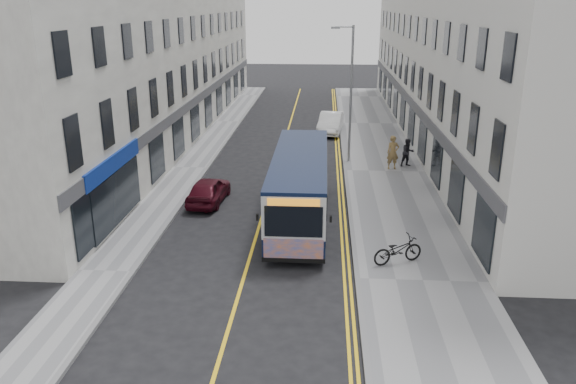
# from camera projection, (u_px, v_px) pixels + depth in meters

# --- Properties ---
(ground) EXTENTS (140.00, 140.00, 0.00)m
(ground) POSITION_uv_depth(u_px,v_px,m) (248.00, 262.00, 20.96)
(ground) COLOR black
(ground) RESTS_ON ground
(pavement_east) EXTENTS (4.50, 64.00, 0.12)m
(pavement_east) POSITION_uv_depth(u_px,v_px,m) (385.00, 172.00, 31.89)
(pavement_east) COLOR gray
(pavement_east) RESTS_ON ground
(pavement_west) EXTENTS (2.00, 64.00, 0.12)m
(pavement_west) POSITION_uv_depth(u_px,v_px,m) (190.00, 168.00, 32.59)
(pavement_west) COLOR gray
(pavement_west) RESTS_ON ground
(kerb_east) EXTENTS (0.18, 64.00, 0.13)m
(kerb_east) POSITION_uv_depth(u_px,v_px,m) (345.00, 171.00, 32.03)
(kerb_east) COLOR slate
(kerb_east) RESTS_ON ground
(kerb_west) EXTENTS (0.18, 64.00, 0.13)m
(kerb_west) POSITION_uv_depth(u_px,v_px,m) (207.00, 168.00, 32.52)
(kerb_west) COLOR slate
(kerb_west) RESTS_ON ground
(road_centre_line) EXTENTS (0.12, 64.00, 0.01)m
(road_centre_line) POSITION_uv_depth(u_px,v_px,m) (276.00, 171.00, 32.30)
(road_centre_line) COLOR yellow
(road_centre_line) RESTS_ON ground
(road_dbl_yellow_inner) EXTENTS (0.10, 64.00, 0.01)m
(road_dbl_yellow_inner) POSITION_uv_depth(u_px,v_px,m) (338.00, 172.00, 32.08)
(road_dbl_yellow_inner) COLOR yellow
(road_dbl_yellow_inner) RESTS_ON ground
(road_dbl_yellow_outer) EXTENTS (0.10, 64.00, 0.01)m
(road_dbl_yellow_outer) POSITION_uv_depth(u_px,v_px,m) (341.00, 172.00, 32.07)
(road_dbl_yellow_outer) COLOR yellow
(road_dbl_yellow_outer) RESTS_ON ground
(terrace_east) EXTENTS (6.00, 46.00, 13.00)m
(terrace_east) POSITION_uv_depth(u_px,v_px,m) (455.00, 44.00, 37.99)
(terrace_east) COLOR silver
(terrace_east) RESTS_ON ground
(terrace_west) EXTENTS (6.00, 46.00, 13.00)m
(terrace_west) POSITION_uv_depth(u_px,v_px,m) (158.00, 43.00, 39.26)
(terrace_west) COLOR silver
(terrace_west) RESTS_ON ground
(streetlamp) EXTENTS (1.32, 0.18, 8.00)m
(streetlamp) POSITION_uv_depth(u_px,v_px,m) (350.00, 90.00, 32.52)
(streetlamp) COLOR gray
(streetlamp) RESTS_ON ground
(city_bus) EXTENTS (2.38, 10.15, 2.95)m
(city_bus) POSITION_uv_depth(u_px,v_px,m) (300.00, 185.00, 24.67)
(city_bus) COLOR black
(city_bus) RESTS_ON ground
(bicycle) EXTENTS (2.07, 1.41, 1.03)m
(bicycle) POSITION_uv_depth(u_px,v_px,m) (398.00, 250.00, 20.50)
(bicycle) COLOR black
(bicycle) RESTS_ON pavement_east
(pedestrian_near) EXTENTS (0.77, 0.57, 1.93)m
(pedestrian_near) POSITION_uv_depth(u_px,v_px,m) (393.00, 152.00, 31.97)
(pedestrian_near) COLOR olive
(pedestrian_near) RESTS_ON pavement_east
(pedestrian_far) EXTENTS (0.97, 0.86, 1.64)m
(pedestrian_far) POSITION_uv_depth(u_px,v_px,m) (408.00, 152.00, 32.53)
(pedestrian_far) COLOR black
(pedestrian_far) RESTS_ON pavement_east
(car_white) EXTENTS (2.07, 4.67, 1.49)m
(car_white) POSITION_uv_depth(u_px,v_px,m) (331.00, 123.00, 41.35)
(car_white) COLOR white
(car_white) RESTS_ON ground
(car_maroon) EXTENTS (1.77, 3.82, 1.27)m
(car_maroon) POSITION_uv_depth(u_px,v_px,m) (209.00, 190.00, 27.02)
(car_maroon) COLOR #430B17
(car_maroon) RESTS_ON ground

